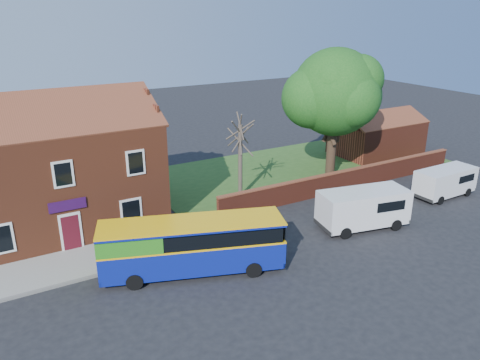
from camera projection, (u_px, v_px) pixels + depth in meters
ground at (246, 279)px, 23.79m from camera, size 120.00×120.00×0.00m
pavement at (80, 263)px, 25.18m from camera, size 18.00×3.50×0.12m
kerb at (88, 278)px, 23.75m from camera, size 18.00×0.15×0.14m
grass_strip at (299, 167)px, 40.45m from camera, size 26.00×12.00×0.04m
shop_building at (53, 174)px, 28.70m from camera, size 12.30×8.13×10.50m
boundary_wall at (347, 179)px, 35.29m from camera, size 22.00×0.38×1.60m
outbuilding at (377, 136)px, 44.11m from camera, size 8.20×5.06×4.17m
bus at (187, 244)px, 23.85m from camera, size 9.60×5.26×2.85m
van_near at (363, 207)px, 28.96m from camera, size 5.88×3.27×2.44m
van_far at (445, 181)px, 33.91m from camera, size 4.80×2.06×2.10m
large_tree at (334, 94)px, 35.82m from camera, size 8.46×6.69×10.32m
bare_tree at (240, 157)px, 33.10m from camera, size 2.22×2.64×5.92m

